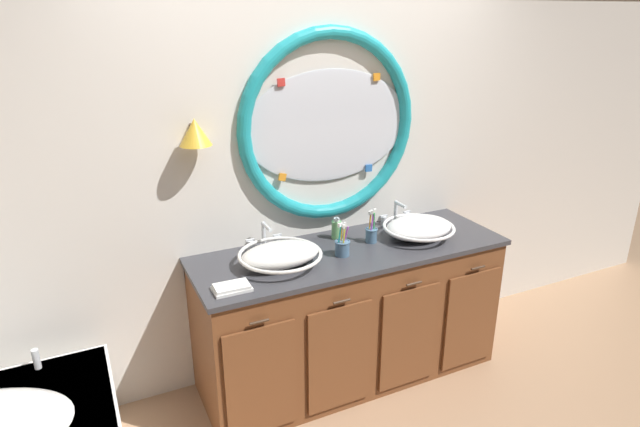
# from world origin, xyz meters

# --- Properties ---
(ground_plane) EXTENTS (14.00, 14.00, 0.00)m
(ground_plane) POSITION_xyz_m (0.00, 0.00, 0.00)
(ground_plane) COLOR tan
(back_wall_assembly) EXTENTS (6.40, 0.26, 2.60)m
(back_wall_assembly) POSITION_xyz_m (0.00, 0.58, 1.32)
(back_wall_assembly) COLOR silver
(back_wall_assembly) RESTS_ON ground_plane
(vanity_counter) EXTENTS (1.89, 0.66, 0.88)m
(vanity_counter) POSITION_xyz_m (0.08, 0.24, 0.44)
(vanity_counter) COLOR brown
(vanity_counter) RESTS_ON ground_plane
(sink_basin_left) EXTENTS (0.47, 0.47, 0.12)m
(sink_basin_left) POSITION_xyz_m (-0.38, 0.21, 0.94)
(sink_basin_left) COLOR white
(sink_basin_left) RESTS_ON vanity_counter
(sink_basin_right) EXTENTS (0.45, 0.45, 0.12)m
(sink_basin_right) POSITION_xyz_m (0.54, 0.21, 0.94)
(sink_basin_right) COLOR white
(sink_basin_right) RESTS_ON vanity_counter
(faucet_set_left) EXTENTS (0.22, 0.15, 0.17)m
(faucet_set_left) POSITION_xyz_m (-0.38, 0.47, 0.95)
(faucet_set_left) COLOR silver
(faucet_set_left) RESTS_ON vanity_counter
(faucet_set_right) EXTENTS (0.23, 0.13, 0.16)m
(faucet_set_right) POSITION_xyz_m (0.54, 0.47, 0.94)
(faucet_set_right) COLOR silver
(faucet_set_right) RESTS_ON vanity_counter
(toothbrush_holder_left) EXTENTS (0.09, 0.09, 0.20)m
(toothbrush_holder_left) POSITION_xyz_m (-0.01, 0.18, 0.93)
(toothbrush_holder_left) COLOR slate
(toothbrush_holder_left) RESTS_ON vanity_counter
(toothbrush_holder_right) EXTENTS (0.08, 0.08, 0.21)m
(toothbrush_holder_right) POSITION_xyz_m (0.24, 0.27, 0.93)
(toothbrush_holder_right) COLOR slate
(toothbrush_holder_right) RESTS_ON vanity_counter
(soap_dispenser) EXTENTS (0.06, 0.07, 0.14)m
(soap_dispenser) POSITION_xyz_m (0.07, 0.41, 0.94)
(soap_dispenser) COLOR #6BAD66
(soap_dispenser) RESTS_ON vanity_counter
(folded_hand_towel) EXTENTS (0.19, 0.12, 0.03)m
(folded_hand_towel) POSITION_xyz_m (-0.70, 0.05, 0.89)
(folded_hand_towel) COLOR white
(folded_hand_towel) RESTS_ON vanity_counter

